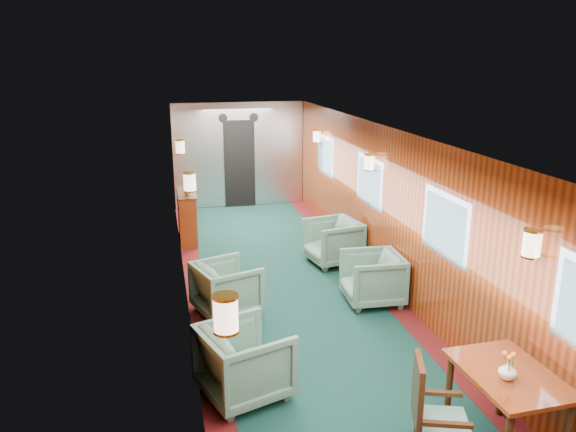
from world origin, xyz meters
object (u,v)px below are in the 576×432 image
at_px(dining_table, 508,385).
at_px(armchair_left_far, 227,288).
at_px(armchair_right_near, 372,278).
at_px(armchair_right_far, 333,242).
at_px(armchair_left_near, 245,362).
at_px(side_chair, 431,411).
at_px(credenza, 187,216).

relative_size(dining_table, armchair_left_far, 1.32).
distance_m(armchair_right_near, armchair_right_far, 1.63).
xyz_separation_m(dining_table, armchair_left_near, (-2.10, 1.33, -0.26)).
xyz_separation_m(side_chair, credenza, (-1.66, 6.63, -0.06)).
bearing_deg(armchair_right_far, dining_table, -9.02).
xyz_separation_m(credenza, armchair_right_far, (2.32, -1.75, -0.11)).
bearing_deg(armchair_left_near, armchair_left_far, -20.21).
bearing_deg(side_chair, armchair_left_near, 152.80).
bearing_deg(armchair_right_far, armchair_right_near, -7.21).
xyz_separation_m(dining_table, armchair_left_far, (-2.05, 3.30, -0.28)).
distance_m(credenza, armchair_right_far, 2.91).
relative_size(armchair_left_far, armchair_right_far, 0.96).
relative_size(credenza, armchair_left_far, 1.54).
distance_m(side_chair, armchair_left_near, 1.96).
bearing_deg(armchair_left_far, armchair_right_near, -112.21).
relative_size(armchair_left_near, armchair_right_far, 1.01).
relative_size(dining_table, credenza, 0.86).
height_order(credenza, armchair_right_far, credenza).
relative_size(armchair_left_near, armchair_left_far, 1.06).
xyz_separation_m(side_chair, armchair_left_near, (-1.36, 1.40, -0.17)).
distance_m(dining_table, credenza, 7.00).
height_order(armchair_left_far, armchair_right_far, armchair_right_far).
height_order(armchair_right_near, armchair_right_far, armchair_right_far).
bearing_deg(armchair_left_far, side_chair, -177.83).
bearing_deg(armchair_left_far, armchair_left_near, 159.45).
relative_size(armchair_left_far, armchair_right_near, 0.99).
height_order(credenza, armchair_left_near, credenza).
bearing_deg(dining_table, armchair_right_far, 89.15).
bearing_deg(armchair_left_near, side_chair, -154.48).
height_order(armchair_left_far, armchair_right_near, armchair_right_near).
relative_size(side_chair, credenza, 0.83).
bearing_deg(armchair_left_far, armchair_right_far, -71.50).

